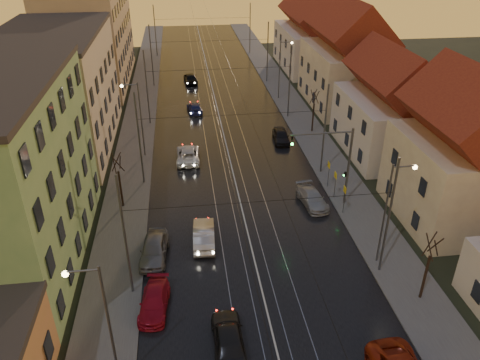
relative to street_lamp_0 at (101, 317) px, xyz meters
name	(u,v)px	position (x,y,z in m)	size (l,w,h in m)	color
road	(219,117)	(9.10, 38.00, -4.87)	(16.00, 120.00, 0.04)	black
sidewalk_left	(139,121)	(-0.90, 38.00, -4.81)	(4.00, 120.00, 0.15)	#4C4C4C
sidewalk_right	(297,113)	(19.10, 38.00, -4.81)	(4.00, 120.00, 0.15)	#4C4C4C
tram_rail_0	(202,118)	(6.90, 38.00, -4.83)	(0.06, 120.00, 0.03)	gray
tram_rail_1	(213,117)	(8.33, 38.00, -4.83)	(0.06, 120.00, 0.03)	gray
tram_rail_2	(226,117)	(9.87, 38.00, -4.83)	(0.06, 120.00, 0.03)	gray
tram_rail_3	(237,116)	(11.30, 38.00, -4.83)	(0.06, 120.00, 0.03)	gray
apartment_left_2	(58,93)	(-8.40, 32.00, 1.11)	(10.00, 20.00, 12.00)	#B6A68D
apartment_left_3	(90,35)	(-8.40, 56.00, 2.11)	(10.00, 24.00, 14.00)	tan
house_right_1	(462,159)	(26.10, 13.00, 0.56)	(8.67, 10.20, 10.80)	#BEAE92
house_right_2	(392,110)	(26.10, 26.00, -0.24)	(9.18, 12.24, 9.20)	silver
house_right_3	(346,61)	(26.10, 41.00, 0.92)	(9.18, 14.28, 11.50)	#BEAE92
house_right_4	(310,37)	(26.10, 59.00, 0.16)	(9.18, 16.32, 10.00)	silver
catenary_pole_l_1	(125,238)	(0.50, 7.00, -0.39)	(0.16, 0.16, 9.00)	#595B60
catenary_pole_r_1	(388,218)	(17.70, 7.00, -0.39)	(0.16, 0.16, 9.00)	#595B60
catenary_pole_l_2	(139,140)	(0.50, 22.00, -0.39)	(0.16, 0.16, 9.00)	#595B60
catenary_pole_r_2	(324,131)	(17.70, 22.00, -0.39)	(0.16, 0.16, 9.00)	#595B60
catenary_pole_l_3	(147,88)	(0.50, 37.00, -0.39)	(0.16, 0.16, 9.00)	#595B60
catenary_pole_r_3	(289,83)	(17.70, 37.00, -0.39)	(0.16, 0.16, 9.00)	#595B60
catenary_pole_l_4	(152,56)	(0.50, 52.00, -0.39)	(0.16, 0.16, 9.00)	#595B60
catenary_pole_r_4	(268,53)	(17.70, 52.00, -0.39)	(0.16, 0.16, 9.00)	#595B60
catenary_pole_l_5	(155,31)	(0.50, 70.00, -0.39)	(0.16, 0.16, 9.00)	#595B60
catenary_pole_r_5	(250,29)	(17.70, 70.00, -0.39)	(0.16, 0.16, 9.00)	#595B60
street_lamp_0	(101,317)	(0.00, 0.00, 0.00)	(1.75, 0.32, 8.00)	#595B60
street_lamp_1	(391,205)	(18.21, 8.00, 0.00)	(1.75, 0.32, 8.00)	#595B60
street_lamp_2	(137,113)	(0.00, 28.00, 0.00)	(1.75, 0.32, 8.00)	#595B60
street_lamp_3	(282,64)	(18.21, 44.00, 0.00)	(1.75, 0.32, 8.00)	#595B60
traffic_light_mast	(338,158)	(17.10, 16.00, -0.29)	(5.30, 0.32, 7.20)	#595B60
bare_tree_0	(120,182)	(-1.09, 18.00, -2.40)	(1.09, 1.09, 5.11)	black
bare_tree_1	(427,269)	(19.31, 4.00, -2.40)	(1.09, 1.09, 5.11)	black
bare_tree_2	(313,112)	(19.51, 32.00, -2.40)	(1.09, 1.09, 5.11)	black
driving_car_0	(228,337)	(6.37, 1.69, -4.12)	(1.80, 4.48, 1.53)	black
driving_car_1	(204,235)	(5.58, 11.95, -4.13)	(1.60, 4.58, 1.51)	#A7A7AD
driving_car_2	(188,154)	(4.80, 26.34, -4.19)	(2.30, 4.99, 1.39)	beige
driving_car_3	(195,108)	(6.09, 40.28, -4.28)	(1.70, 4.19, 1.22)	navy
driving_car_4	(191,78)	(6.03, 53.03, -4.10)	(1.85, 4.60, 1.57)	black
parked_left_2	(154,302)	(2.02, 5.29, -4.28)	(1.71, 4.20, 1.22)	maroon
parked_left_3	(154,249)	(1.85, 10.60, -4.10)	(1.84, 4.58, 1.56)	gray
parked_right_1	(312,198)	(15.30, 16.33, -4.24)	(1.79, 4.41, 1.28)	#A0A0A5
parked_right_2	(281,136)	(15.30, 29.76, -4.18)	(1.66, 4.12, 1.40)	black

